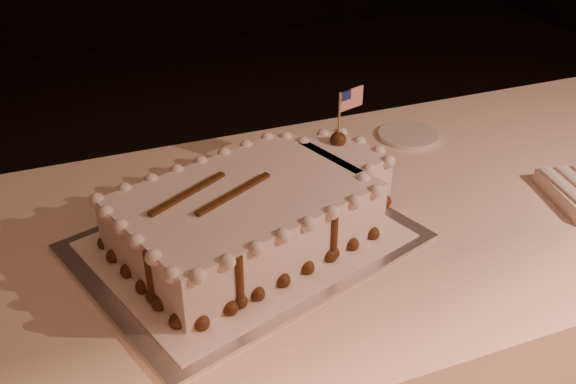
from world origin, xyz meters
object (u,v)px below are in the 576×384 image
object	(u,v)px
banquet_table	(377,345)
cake_board	(246,242)
side_plate	(408,135)
sheet_cake	(258,210)

from	to	relation	value
banquet_table	cake_board	world-z (taller)	cake_board
banquet_table	side_plate	size ratio (longest dim) A/B	17.28
sheet_cake	side_plate	world-z (taller)	sheet_cake
banquet_table	cake_board	distance (m)	0.49
cake_board	side_plate	size ratio (longest dim) A/B	3.95
banquet_table	side_plate	world-z (taller)	side_plate
banquet_table	cake_board	xyz separation A→B (m)	(-0.30, -0.02, 0.38)
banquet_table	sheet_cake	size ratio (longest dim) A/B	4.43
banquet_table	sheet_cake	distance (m)	0.52
banquet_table	side_plate	xyz separation A→B (m)	(0.18, 0.24, 0.38)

